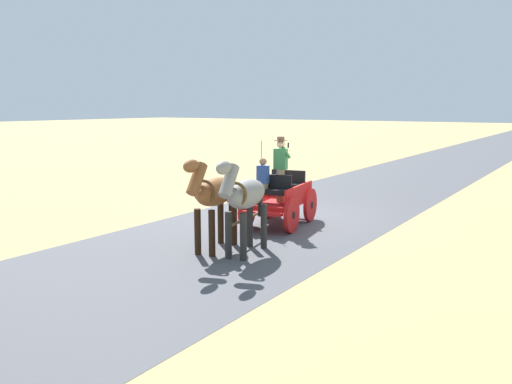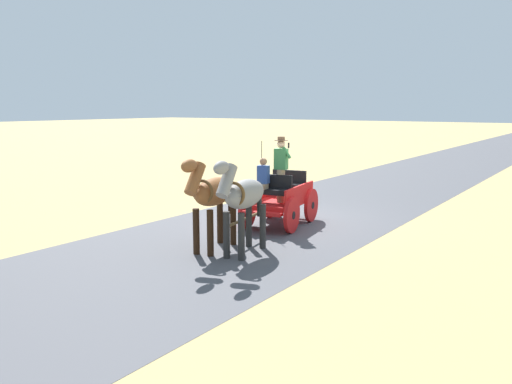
{
  "view_description": "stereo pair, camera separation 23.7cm",
  "coord_description": "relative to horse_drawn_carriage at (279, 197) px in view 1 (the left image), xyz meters",
  "views": [
    {
      "loc": [
        -7.6,
        13.04,
        3.31
      ],
      "look_at": [
        -0.18,
        1.86,
        1.1
      ],
      "focal_mm": 36.69,
      "sensor_mm": 36.0,
      "label": 1
    },
    {
      "loc": [
        -7.8,
        12.9,
        3.31
      ],
      "look_at": [
        -0.18,
        1.86,
        1.1
      ],
      "focal_mm": 36.69,
      "sensor_mm": 36.0,
      "label": 2
    }
  ],
  "objects": [
    {
      "name": "road_surface",
      "position": [
        0.2,
        -0.74,
        -0.81
      ],
      "size": [
        6.09,
        160.0,
        0.01
      ],
      "primitive_type": "cube",
      "color": "#4C4C51",
      "rests_on": "ground"
    },
    {
      "name": "ground_plane",
      "position": [
        0.2,
        -0.74,
        -0.82
      ],
      "size": [
        200.0,
        200.0,
        0.0
      ],
      "primitive_type": "plane",
      "color": "tan"
    },
    {
      "name": "traffic_cone",
      "position": [
        2.84,
        -4.63,
        -0.57
      ],
      "size": [
        0.32,
        0.32,
        0.5
      ],
      "primitive_type": "cone",
      "color": "orange",
      "rests_on": "ground"
    },
    {
      "name": "horse_off_side",
      "position": [
        -0.11,
        3.05,
        0.51
      ],
      "size": [
        0.8,
        2.15,
        2.21
      ],
      "color": "brown",
      "rests_on": "ground"
    },
    {
      "name": "horse_drawn_carriage",
      "position": [
        0.0,
        0.0,
        0.0
      ],
      "size": [
        1.79,
        4.51,
        2.5
      ],
      "color": "red",
      "rests_on": "ground"
    },
    {
      "name": "horse_near_side",
      "position": [
        -0.87,
        2.93,
        0.51
      ],
      "size": [
        0.79,
        2.15,
        2.21
      ],
      "color": "gray",
      "rests_on": "ground"
    }
  ]
}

